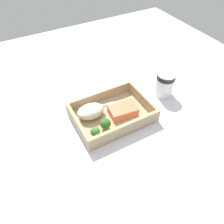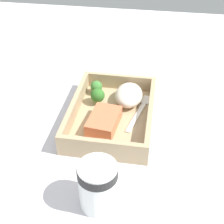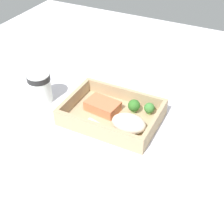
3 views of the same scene
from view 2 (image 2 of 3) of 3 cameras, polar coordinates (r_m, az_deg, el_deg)
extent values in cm
cube|color=silver|center=(79.27, 0.00, -2.11)|extent=(160.00, 160.00, 2.00)
cube|color=tan|center=(78.26, 0.00, -1.21)|extent=(27.88, 19.98, 1.20)
cube|color=tan|center=(75.97, 7.01, -0.36)|extent=(27.88, 1.20, 4.15)
cube|color=tan|center=(78.35, -6.79, 1.01)|extent=(27.88, 1.20, 4.15)
cube|color=tan|center=(66.67, -1.86, -6.56)|extent=(1.20, 17.58, 4.15)
cube|color=tan|center=(87.44, 1.41, 5.60)|extent=(1.20, 17.58, 4.15)
cube|color=#DE6F47|center=(74.16, -1.48, -1.65)|extent=(10.62, 7.60, 3.12)
ellipsoid|color=beige|center=(81.69, 3.10, 3.12)|extent=(10.02, 7.11, 4.50)
cylinder|color=#7CA15E|center=(82.10, -2.61, 2.05)|extent=(1.41, 1.41, 1.48)
sphere|color=#316D26|center=(81.09, -2.65, 3.06)|extent=(3.71, 3.71, 3.71)
cylinder|color=#89A55B|center=(85.95, -2.85, 3.80)|extent=(1.23, 1.23, 1.31)
sphere|color=#3E7C34|center=(85.10, -2.88, 4.66)|extent=(3.25, 3.25, 3.25)
cube|color=white|center=(77.68, 4.46, -0.92)|extent=(12.30, 4.02, 0.44)
cube|color=white|center=(83.73, 6.26, 2.20)|extent=(3.83, 2.95, 0.44)
cylinder|color=white|center=(57.69, -2.57, -13.33)|extent=(7.05, 7.05, 9.98)
cylinder|color=black|center=(54.87, -2.68, -10.91)|extent=(7.26, 7.26, 1.80)
cube|color=white|center=(96.44, 2.77, 6.71)|extent=(9.71, 16.25, 0.24)
camera|label=1|loc=(1.05, -32.17, 38.63)|focal=35.00mm
camera|label=3|loc=(1.08, 49.94, 32.78)|focal=50.00mm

